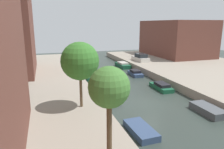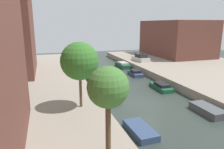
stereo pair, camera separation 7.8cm
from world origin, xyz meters
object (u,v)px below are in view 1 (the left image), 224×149
object	(u,v)px
low_block_right	(175,38)
street_tree_1	(109,89)
street_tree_2	(80,61)
moored_boat_right_4	(135,73)
moored_boat_right_2	(208,110)
moored_boat_right_5	(123,65)
moored_boat_right_3	(161,87)
moored_boat_left_3	(107,95)
parked_car	(140,58)
moored_boat_left_4	(90,76)
moored_boat_left_2	(141,130)

from	to	relation	value
low_block_right	street_tree_1	xyz separation A→B (m)	(-24.97, -31.44, 0.18)
street_tree_2	moored_boat_right_4	world-z (taller)	street_tree_2
low_block_right	moored_boat_right_2	world-z (taller)	low_block_right
moored_boat_right_4	moored_boat_right_5	xyz separation A→B (m)	(0.40, 6.56, 0.05)
moored_boat_right_3	moored_boat_left_3	bearing A→B (deg)	-173.48
street_tree_2	moored_boat_right_3	world-z (taller)	street_tree_2
parked_car	moored_boat_right_4	xyz separation A→B (m)	(-3.92, -6.45, -1.23)
moored_boat_left_4	moored_boat_right_5	xyz separation A→B (m)	(7.53, 6.32, 0.02)
moored_boat_right_3	moored_boat_right_5	bearing A→B (deg)	88.64
low_block_right	moored_boat_right_2	bearing A→B (deg)	-118.39
low_block_right	moored_boat_left_4	bearing A→B (deg)	-153.18
street_tree_2	low_block_right	bearing A→B (deg)	43.31
moored_boat_left_4	moored_boat_right_5	bearing A→B (deg)	39.99
moored_boat_right_2	moored_boat_right_3	xyz separation A→B (m)	(-0.26, 7.47, 0.03)
moored_boat_right_2	moored_boat_left_4	bearing A→B (deg)	116.10
street_tree_1	street_tree_2	bearing A→B (deg)	90.00
moored_boat_right_2	moored_boat_right_5	world-z (taller)	moored_boat_right_5
moored_boat_left_2	moored_boat_right_3	distance (m)	11.25
moored_boat_left_3	parked_car	bearing A→B (deg)	53.36
moored_boat_right_2	moored_boat_left_2	bearing A→B (deg)	-169.38
street_tree_2	moored_boat_right_5	world-z (taller)	street_tree_2
street_tree_1	moored_boat_right_4	xyz separation A→B (m)	(10.50, 20.28, -4.56)
moored_boat_left_3	moored_boat_right_4	bearing A→B (deg)	49.65
street_tree_1	moored_boat_left_3	size ratio (longest dim) A/B	1.10
moored_boat_left_2	street_tree_1	bearing A→B (deg)	-132.53
moored_boat_left_2	moored_boat_left_4	world-z (taller)	moored_boat_left_4
moored_boat_left_3	moored_boat_left_4	distance (m)	8.58
low_block_right	moored_boat_left_2	xyz separation A→B (m)	(-21.37, -27.51, -4.49)
street_tree_1	moored_boat_left_3	distance (m)	13.25
street_tree_2	moored_boat_right_4	distance (m)	16.84
low_block_right	moored_boat_left_4	world-z (taller)	low_block_right
street_tree_2	moored_boat_left_4	size ratio (longest dim) A/B	1.37
moored_boat_left_3	moored_boat_left_4	xyz separation A→B (m)	(-0.05, 8.58, 0.09)
moored_boat_left_3	moored_boat_right_3	distance (m)	7.20
street_tree_2	parked_car	size ratio (longest dim) A/B	1.28
low_block_right	street_tree_2	distance (m)	34.32
parked_car	moored_boat_right_2	xyz separation A→B (m)	(-3.59, -21.44, -1.27)
moored_boat_left_3	moored_boat_left_4	bearing A→B (deg)	90.32
moored_boat_right_4	moored_boat_right_5	size ratio (longest dim) A/B	0.81
moored_boat_right_5	moored_boat_left_3	bearing A→B (deg)	-116.68
moored_boat_left_3	moored_boat_right_2	world-z (taller)	moored_boat_left_3
moored_boat_left_2	moored_boat_left_4	bearing A→B (deg)	90.80
street_tree_1	moored_boat_left_4	distance (m)	21.28
street_tree_2	moored_boat_right_5	distance (m)	22.30
moored_boat_right_2	moored_boat_right_4	distance (m)	14.99
moored_boat_left_2	moored_boat_right_3	bearing A→B (deg)	51.71
moored_boat_left_4	moored_boat_right_4	size ratio (longest dim) A/B	1.14
street_tree_1	moored_boat_right_4	distance (m)	23.28
street_tree_1	moored_boat_right_3	world-z (taller)	street_tree_1
moored_boat_left_2	moored_boat_left_4	xyz separation A→B (m)	(-0.23, 16.59, 0.15)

